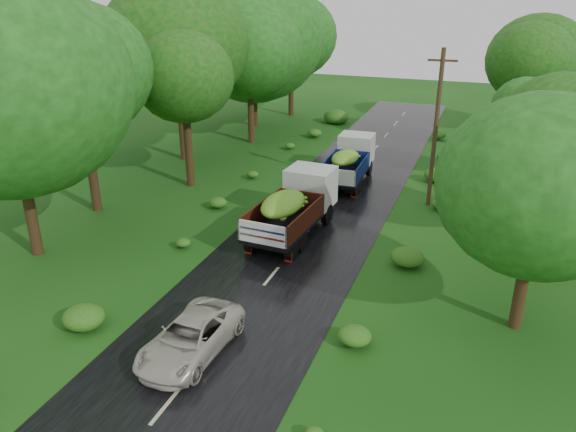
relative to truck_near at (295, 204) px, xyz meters
The scene contains 10 objects.
ground 12.40m from the truck_near, 87.62° to the right, with size 120.00×120.00×0.00m, color #13410E.
road 7.47m from the truck_near, 86.00° to the right, with size 6.50×80.00×0.02m, color black.
road_lines 6.49m from the truck_near, 85.37° to the right, with size 0.12×69.60×0.00m.
truck_near is the anchor object (origin of this frame).
truck_far 8.14m from the truck_near, 86.34° to the left, with size 2.20×5.86×2.44m.
car 9.94m from the truck_near, 89.99° to the right, with size 1.98×4.29×1.19m, color beige.
utility_pole 8.47m from the truck_near, 47.58° to the left, with size 1.42×0.23×8.10m.
trees_left 14.72m from the truck_near, 135.77° to the left, with size 6.85×34.01×9.41m.
trees_right 15.31m from the truck_near, 46.44° to the left, with size 4.67×32.72×7.83m.
shrubs 2.12m from the truck_near, 73.28° to the left, with size 11.90×44.00×0.70m.
Camera 1 is at (7.53, -10.49, 11.03)m, focal length 35.00 mm.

